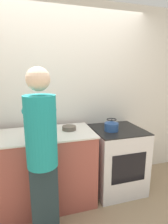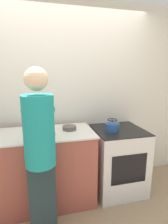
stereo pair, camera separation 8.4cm
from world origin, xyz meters
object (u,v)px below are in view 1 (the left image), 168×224
oven (116,159)px  cutting_board (42,133)px  kettle (111,126)px  knife (42,132)px  person (42,150)px  bowl_prep (69,128)px

oven → cutting_board: 1.13m
cutting_board → kettle: (0.90, -0.01, 0.01)m
cutting_board → knife: knife is taller
person → kettle: (0.92, 0.47, 0.02)m
oven → bowl_prep: (-0.68, 0.01, 0.51)m
oven → kettle: (-0.12, -0.05, 0.51)m
oven → kettle: bearing=-158.4°
person → knife: 0.48m
cutting_board → knife: size_ratio=1.44×
person → knife: size_ratio=7.99×
kettle → person: bearing=-152.9°
person → knife: bearing=86.8°
person → bowl_prep: (0.36, 0.52, 0.03)m
cutting_board → bowl_prep: 0.34m
oven → knife: (-1.01, -0.04, 0.51)m
oven → knife: bearing=-177.7°
cutting_board → bowl_prep: size_ratio=1.76×
knife → kettle: size_ratio=1.15×
knife → kettle: (0.89, -0.01, 0.00)m
person → cutting_board: size_ratio=5.54×
person → knife: (0.03, 0.48, 0.02)m
cutting_board → bowl_prep: bearing=7.4°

